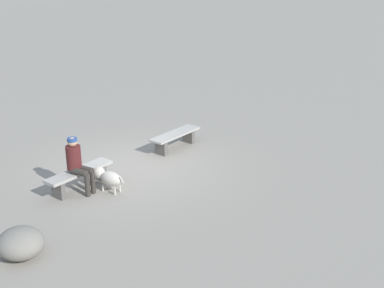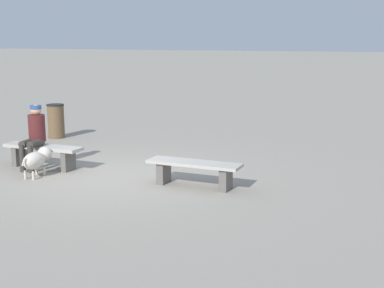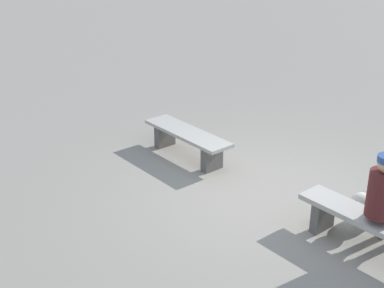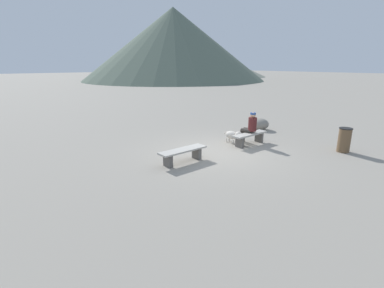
{
  "view_description": "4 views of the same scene",
  "coord_description": "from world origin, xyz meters",
  "px_view_note": "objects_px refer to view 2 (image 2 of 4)",
  "views": [
    {
      "loc": [
        8.19,
        8.62,
        5.02
      ],
      "look_at": [
        -1.0,
        1.07,
        0.6
      ],
      "focal_mm": 47.47,
      "sensor_mm": 36.0,
      "label": 1
    },
    {
      "loc": [
        -5.48,
        8.14,
        2.57
      ],
      "look_at": [
        -1.12,
        -1.23,
        0.51
      ],
      "focal_mm": 49.56,
      "sensor_mm": 36.0,
      "label": 2
    },
    {
      "loc": [
        4.53,
        -4.87,
        3.65
      ],
      "look_at": [
        -0.75,
        -0.73,
        0.72
      ],
      "focal_mm": 49.87,
      "sensor_mm": 36.0,
      "label": 3
    },
    {
      "loc": [
        -6.9,
        -7.06,
        3.1
      ],
      "look_at": [
        -1.48,
        -0.3,
        0.63
      ],
      "focal_mm": 26.36,
      "sensor_mm": 36.0,
      "label": 4
    }
  ],
  "objects_px": {
    "seated_person": "(35,132)",
    "trash_bin": "(56,121)",
    "bench_left": "(194,169)",
    "dog": "(37,159)",
    "bench_right": "(43,152)"
  },
  "relations": [
    {
      "from": "seated_person",
      "to": "trash_bin",
      "type": "height_order",
      "value": "seated_person"
    },
    {
      "from": "bench_left",
      "to": "dog",
      "type": "height_order",
      "value": "dog"
    },
    {
      "from": "bench_left",
      "to": "seated_person",
      "type": "xyz_separation_m",
      "value": [
        3.45,
        0.12,
        0.43
      ]
    },
    {
      "from": "trash_bin",
      "to": "seated_person",
      "type": "bearing_deg",
      "value": 122.34
    },
    {
      "from": "bench_left",
      "to": "bench_right",
      "type": "xyz_separation_m",
      "value": [
        3.35,
        0.03,
        0.02
      ]
    },
    {
      "from": "bench_left",
      "to": "dog",
      "type": "relative_size",
      "value": 1.98
    },
    {
      "from": "dog",
      "to": "bench_left",
      "type": "bearing_deg",
      "value": -85.12
    },
    {
      "from": "trash_bin",
      "to": "dog",
      "type": "bearing_deg",
      "value": 124.07
    },
    {
      "from": "seated_person",
      "to": "dog",
      "type": "bearing_deg",
      "value": 123.91
    },
    {
      "from": "seated_person",
      "to": "trash_bin",
      "type": "bearing_deg",
      "value": -66.86
    },
    {
      "from": "bench_left",
      "to": "trash_bin",
      "type": "relative_size",
      "value": 1.91
    },
    {
      "from": "bench_left",
      "to": "bench_right",
      "type": "distance_m",
      "value": 3.35
    },
    {
      "from": "bench_right",
      "to": "dog",
      "type": "distance_m",
      "value": 0.66
    },
    {
      "from": "dog",
      "to": "trash_bin",
      "type": "bearing_deg",
      "value": 27.65
    },
    {
      "from": "bench_left",
      "to": "bench_right",
      "type": "bearing_deg",
      "value": -1.2
    }
  ]
}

